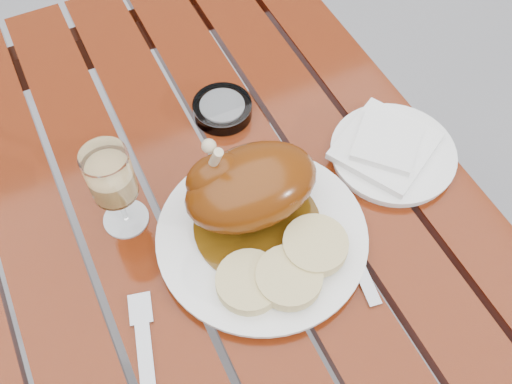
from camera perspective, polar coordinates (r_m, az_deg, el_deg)
ground at (r=1.53m, az=-2.50°, el=-18.00°), size 60.00×60.00×0.00m
table at (r=1.17m, az=-3.19°, el=-13.18°), size 0.80×1.20×0.75m
dinner_plate at (r=0.81m, az=0.59°, el=-4.48°), size 0.35×0.35×0.02m
roast_duck at (r=0.78m, az=-0.92°, el=0.51°), size 0.19×0.19×0.14m
bread_dumplings at (r=0.77m, az=2.89°, el=-7.60°), size 0.19×0.11×0.03m
wine_glass at (r=0.80m, az=-13.87°, el=0.17°), size 0.07×0.07×0.16m
side_plate at (r=0.92m, az=13.51°, el=3.75°), size 0.22×0.22×0.02m
napkin at (r=0.91m, az=12.83°, el=4.52°), size 0.19×0.18×0.01m
ashtray at (r=0.95m, az=-3.38°, el=8.29°), size 0.12×0.12×0.02m
fork at (r=0.77m, az=-10.96°, el=-16.19°), size 0.06×0.16×0.01m
knife at (r=0.82m, az=9.33°, el=-5.36°), size 0.05×0.19×0.01m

